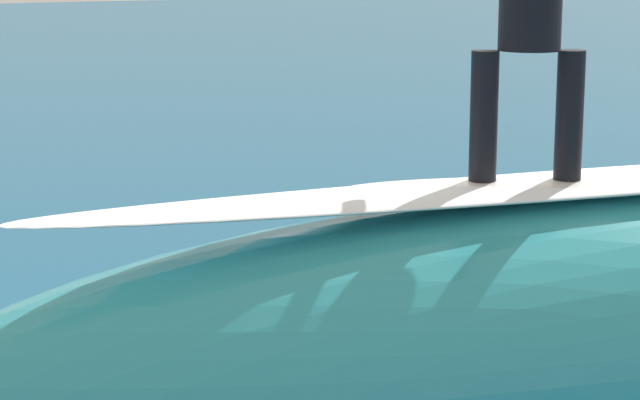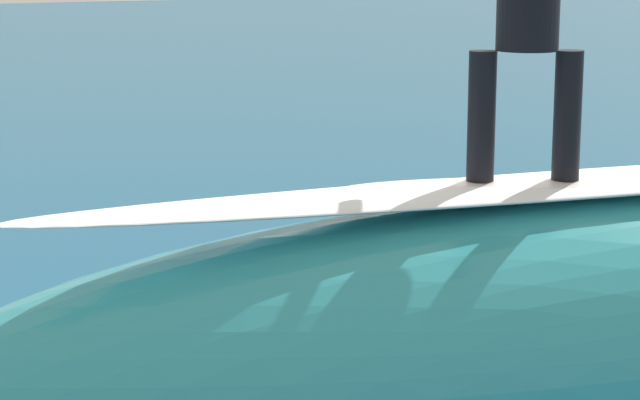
% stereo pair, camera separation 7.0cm
% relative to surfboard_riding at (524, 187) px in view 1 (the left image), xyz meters
% --- Properties ---
extents(ground_plane, '(120.00, 120.00, 0.00)m').
position_rel_surfboard_riding_xyz_m(ground_plane, '(-0.20, -1.92, -1.87)').
color(ground_plane, '#145175').
extents(wave_crest, '(8.91, 3.28, 1.83)m').
position_rel_surfboard_riding_xyz_m(wave_crest, '(-0.66, 0.08, -0.96)').
color(wave_crest, teal).
rests_on(wave_crest, ground_plane).
extents(wave_foam_lip, '(7.43, 1.69, 0.08)m').
position_rel_surfboard_riding_xyz_m(wave_foam_lip, '(-0.66, 0.08, -0.00)').
color(wave_foam_lip, white).
rests_on(wave_foam_lip, wave_crest).
extents(surfboard_riding, '(2.18, 1.29, 0.09)m').
position_rel_surfboard_riding_xyz_m(surfboard_riding, '(0.00, 0.00, 0.00)').
color(surfboard_riding, silver).
rests_on(surfboard_riding, wave_crest).
extents(surfer_riding, '(0.72, 1.51, 1.68)m').
position_rel_surfboard_riding_xyz_m(surfer_riding, '(-0.00, -0.00, 1.02)').
color(surfer_riding, black).
rests_on(surfer_riding, surfboard_riding).
extents(surfboard_paddling, '(2.41, 0.99, 0.09)m').
position_rel_surfboard_riding_xyz_m(surfboard_paddling, '(0.51, -4.34, -1.83)').
color(surfboard_paddling, '#33B2D1').
rests_on(surfboard_paddling, ground_plane).
extents(surfer_paddling, '(1.72, 0.57, 0.31)m').
position_rel_surfboard_riding_xyz_m(surfer_paddling, '(0.38, -4.32, -1.65)').
color(surfer_paddling, black).
rests_on(surfer_paddling, surfboard_paddling).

